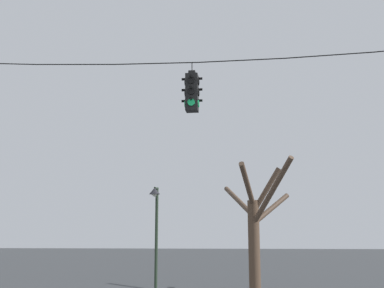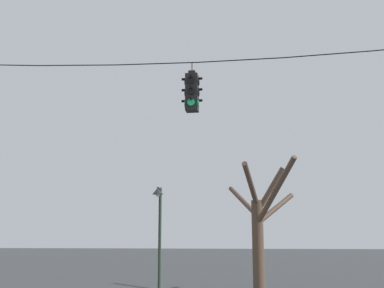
# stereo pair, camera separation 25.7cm
# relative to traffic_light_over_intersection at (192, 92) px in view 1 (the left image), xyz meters

# --- Properties ---
(span_wire) EXTENTS (16.74, 0.03, 0.37)m
(span_wire) POSITION_rel_traffic_light_over_intersection_xyz_m (1.37, 0.00, 0.98)
(span_wire) COLOR black
(traffic_light_over_intersection) EXTENTS (0.58, 0.58, 1.42)m
(traffic_light_over_intersection) POSITION_rel_traffic_light_over_intersection_xyz_m (0.00, 0.00, 0.00)
(traffic_light_over_intersection) COLOR black
(street_lamp) EXTENTS (0.43, 0.75, 4.24)m
(street_lamp) POSITION_rel_traffic_light_over_intersection_xyz_m (-2.25, 6.11, -3.15)
(street_lamp) COLOR #233323
(street_lamp) RESTS_ON ground_plane
(bare_tree) EXTENTS (3.10, 5.39, 5.38)m
(bare_tree) POSITION_rel_traffic_light_over_intersection_xyz_m (1.67, 8.22, -3.38)
(bare_tree) COLOR brown
(bare_tree) RESTS_ON ground_plane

